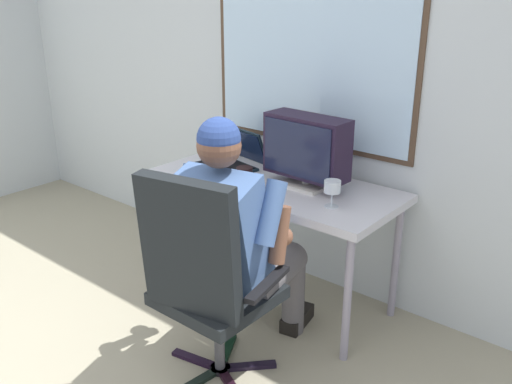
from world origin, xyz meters
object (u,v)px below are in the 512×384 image
person_seated (236,238)px  crt_monitor (306,148)px  office_chair (204,275)px  coffee_mug (244,176)px  desk (274,191)px  laptop (235,156)px  wine_glass (332,188)px

person_seated → crt_monitor: size_ratio=2.64×
office_chair → coffee_mug: size_ratio=11.27×
desk → office_chair: 0.86m
laptop → desk: bearing=-11.5°
wine_glass → crt_monitor: bearing=149.5°
person_seated → laptop: person_seated is taller
office_chair → coffee_mug: office_chair is taller
office_chair → wine_glass: (0.19, 0.71, 0.24)m
desk → wine_glass: bearing=-14.4°
desk → person_seated: bearing=-69.6°
desk → office_chair: bearing=-72.9°
laptop → wine_glass: 0.82m
office_chair → crt_monitor: bearing=95.0°
office_chair → desk: bearing=107.1°
office_chair → person_seated: (-0.04, 0.26, 0.07)m
desk → office_chair: size_ratio=1.34×
person_seated → laptop: size_ratio=3.11×
desk → crt_monitor: bearing=13.5°
person_seated → crt_monitor: 0.67m
desk → coffee_mug: coffee_mug is taller
wine_glass → desk: bearing=165.6°
laptop → coffee_mug: laptop is taller
office_chair → laptop: 1.10m
person_seated → wine_glass: (0.24, 0.45, 0.18)m
laptop → wine_glass: laptop is taller
crt_monitor → coffee_mug: bearing=-147.9°
crt_monitor → laptop: 0.56m
office_chair → laptop: bearing=124.2°
desk → laptop: (-0.35, 0.07, 0.12)m
crt_monitor → wine_glass: crt_monitor is taller
office_chair → laptop: size_ratio=2.63×
wine_glass → coffee_mug: wine_glass is taller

